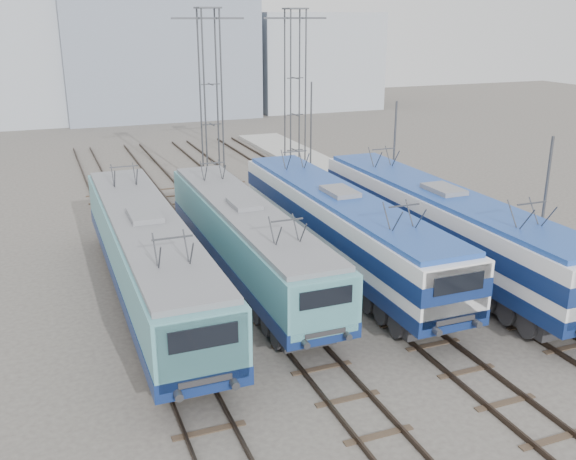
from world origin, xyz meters
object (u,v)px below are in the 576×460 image
(locomotive_center_right, at_px, (341,224))
(catenary_tower_east, at_px, (295,91))
(locomotive_far_left, at_px, (149,254))
(locomotive_center_left, at_px, (246,237))
(catenary_tower_west, at_px, (211,98))
(mast_rear, at_px, (311,130))
(safety_cone, at_px, (561,288))
(locomotive_far_right, at_px, (444,222))
(mast_front, at_px, (542,220))
(mast_mid, at_px, (394,162))

(locomotive_center_right, height_order, catenary_tower_east, catenary_tower_east)
(locomotive_far_left, xyz_separation_m, locomotive_center_left, (4.50, 0.95, -0.14))
(catenary_tower_west, xyz_separation_m, mast_rear, (8.60, 4.00, -3.14))
(mast_rear, bearing_deg, catenary_tower_west, -155.06)
(locomotive_center_left, relative_size, catenary_tower_east, 1.44)
(safety_cone, bearing_deg, mast_rear, 92.18)
(locomotive_center_left, bearing_deg, locomotive_center_right, -4.50)
(locomotive_far_right, bearing_deg, locomotive_center_left, 167.34)
(mast_front, relative_size, safety_cone, 13.11)
(locomotive_far_right, bearing_deg, mast_rear, 84.67)
(catenary_tower_west, relative_size, catenary_tower_east, 1.00)
(locomotive_far_right, distance_m, safety_cone, 5.82)
(locomotive_center_right, height_order, mast_mid, mast_mid)
(locomotive_far_right, distance_m, mast_mid, 8.11)
(mast_mid, bearing_deg, safety_cone, -85.76)
(locomotive_far_right, relative_size, mast_rear, 2.69)
(mast_rear, bearing_deg, mast_mid, -90.00)
(locomotive_far_right, relative_size, catenary_tower_west, 1.57)
(locomotive_far_left, relative_size, mast_front, 2.65)
(mast_rear, distance_m, safety_cone, 24.78)
(locomotive_far_left, bearing_deg, locomotive_far_right, -4.53)
(mast_front, bearing_deg, safety_cone, -32.16)
(mast_front, relative_size, mast_mid, 1.00)
(locomotive_center_left, xyz_separation_m, mast_front, (10.85, -6.20, 1.34))
(locomotive_far_left, relative_size, safety_cone, 34.74)
(catenary_tower_west, relative_size, mast_mid, 1.71)
(catenary_tower_east, bearing_deg, mast_front, -84.55)
(locomotive_center_right, height_order, mast_rear, mast_rear)
(mast_front, distance_m, mast_rear, 24.00)
(locomotive_center_left, relative_size, locomotive_center_right, 0.94)
(locomotive_center_right, xyz_separation_m, catenary_tower_west, (-2.25, 14.15, 4.30))
(mast_mid, bearing_deg, mast_rear, 90.00)
(locomotive_far_right, height_order, catenary_tower_east, catenary_tower_east)
(mast_rear, bearing_deg, catenary_tower_east, -136.40)
(locomotive_far_left, relative_size, locomotive_far_right, 0.99)
(locomotive_far_left, distance_m, locomotive_far_right, 13.54)
(mast_mid, bearing_deg, locomotive_center_left, -151.88)
(catenary_tower_west, bearing_deg, safety_cone, -65.15)
(locomotive_far_left, height_order, mast_front, mast_front)
(catenary_tower_west, height_order, mast_rear, catenary_tower_west)
(locomotive_far_left, distance_m, locomotive_center_right, 9.02)
(mast_rear, bearing_deg, locomotive_far_left, -129.31)
(mast_rear, relative_size, safety_cone, 13.11)
(locomotive_far_left, distance_m, mast_rear, 24.26)
(locomotive_far_left, xyz_separation_m, mast_front, (15.35, -5.25, 1.19))
(locomotive_far_left, xyz_separation_m, mast_rear, (15.35, 18.75, 1.19))
(catenary_tower_east, relative_size, safety_cone, 22.47)
(mast_mid, distance_m, safety_cone, 12.96)
(mast_mid, bearing_deg, locomotive_far_left, -156.27)
(mast_rear, bearing_deg, safety_cone, -87.82)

